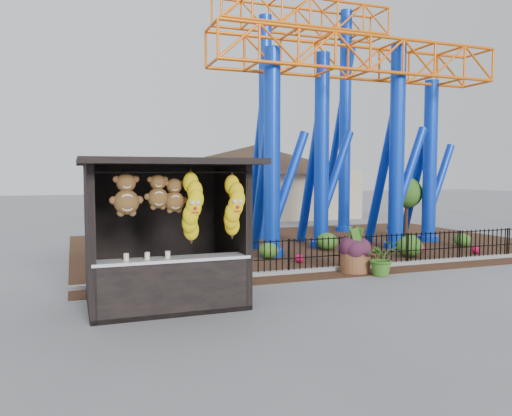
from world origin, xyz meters
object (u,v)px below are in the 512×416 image
object	(u,v)px
roller_coaster	(335,83)
potted_plant	(382,258)
prize_booth	(166,234)
terracotta_planter	(355,262)

from	to	relation	value
roller_coaster	potted_plant	distance (m)	8.87
roller_coaster	potted_plant	world-z (taller)	roller_coaster
prize_booth	potted_plant	bearing A→B (deg)	9.61
terracotta_planter	potted_plant	xyz separation A→B (m)	(0.44, -0.66, 0.22)
potted_plant	terracotta_planter	bearing A→B (deg)	123.07
potted_plant	prize_booth	bearing A→B (deg)	-170.77
roller_coaster	terracotta_planter	size ratio (longest dim) A/B	12.63
roller_coaster	terracotta_planter	distance (m)	8.68
prize_booth	potted_plant	world-z (taller)	prize_booth
prize_booth	terracotta_planter	distance (m)	6.07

